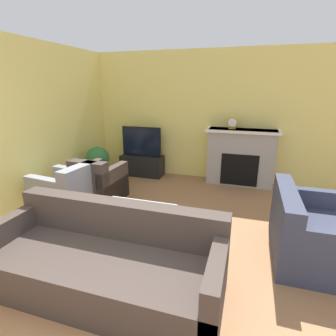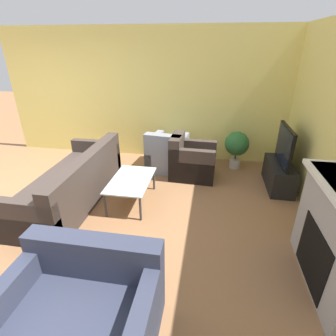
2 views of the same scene
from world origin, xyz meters
name	(u,v)px [view 1 (image 1 of 2)]	position (x,y,z in m)	size (l,w,h in m)	color
wall_back	(203,117)	(0.00, 4.64, 1.35)	(7.83, 0.06, 2.70)	#EADB72
wall_left	(26,127)	(-2.44, 2.30, 1.35)	(0.06, 7.61, 2.70)	#EADB72
fireplace	(241,156)	(0.84, 4.40, 0.60)	(1.44, 0.46, 1.15)	#9E9993
tv_stand	(142,165)	(-1.32, 4.33, 0.23)	(0.96, 0.40, 0.46)	black
tv	(142,142)	(-1.32, 4.32, 0.79)	(0.90, 0.06, 0.65)	black
couch_sectional	(106,263)	(-0.28, 0.92, 0.29)	(2.33, 0.93, 0.82)	#3D332D
couch_loveseat	(310,234)	(1.77, 2.11, 0.29)	(0.90, 1.26, 0.82)	#33384C
armchair_by_window	(66,195)	(-1.76, 2.23, 0.30)	(0.95, 0.80, 0.82)	gray
armchair_accent	(100,186)	(-1.47, 2.74, 0.30)	(0.71, 0.86, 0.82)	#3D332D
coffee_table	(135,212)	(-0.39, 1.88, 0.37)	(1.00, 0.61, 0.41)	#333338
potted_plant	(98,160)	(-2.02, 3.61, 0.50)	(0.48, 0.48, 0.77)	beige
mantel_clock	(232,123)	(0.63, 4.40, 1.27)	(0.20, 0.07, 0.23)	#B79338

